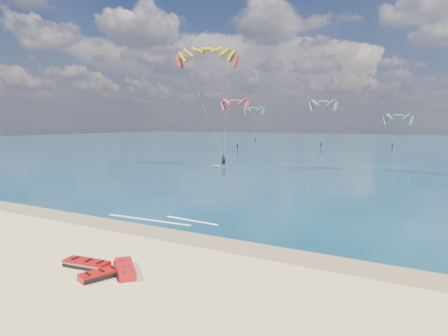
% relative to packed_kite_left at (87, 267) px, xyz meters
% --- Properties ---
extents(ground, '(320.00, 320.00, 0.00)m').
position_rel_packed_kite_left_xyz_m(ground, '(-3.04, 43.21, 0.00)').
color(ground, tan).
rests_on(ground, ground).
extents(wet_sand_strip, '(320.00, 2.40, 0.01)m').
position_rel_packed_kite_left_xyz_m(wet_sand_strip, '(-3.04, 6.21, 0.00)').
color(wet_sand_strip, brown).
rests_on(wet_sand_strip, ground).
extents(sea, '(320.00, 200.00, 0.04)m').
position_rel_packed_kite_left_xyz_m(sea, '(-3.04, 107.21, 0.02)').
color(sea, '#0B2F40').
rests_on(sea, ground).
extents(packed_kite_left, '(2.51, 1.39, 0.40)m').
position_rel_packed_kite_left_xyz_m(packed_kite_left, '(0.00, 0.00, 0.00)').
color(packed_kite_left, '#A90909').
rests_on(packed_kite_left, ground).
extents(packed_kite_mid, '(2.64, 2.49, 0.39)m').
position_rel_packed_kite_left_xyz_m(packed_kite_mid, '(1.97, 0.42, 0.00)').
color(packed_kite_mid, red).
rests_on(packed_kite_mid, ground).
extents(packed_kite_right, '(1.57, 2.13, 0.36)m').
position_rel_packed_kite_left_xyz_m(packed_kite_right, '(1.49, -0.61, 0.00)').
color(packed_kite_right, '#AE0B07').
rests_on(packed_kite_right, ground).
extents(kitesurfer_main, '(8.03, 8.76, 17.57)m').
position_rel_packed_kite_left_xyz_m(kitesurfer_main, '(-14.41, 35.66, 9.19)').
color(kitesurfer_main, yellow).
rests_on(kitesurfer_main, sea).
extents(shoreline_foam, '(8.19, 1.87, 0.01)m').
position_rel_packed_kite_left_xyz_m(shoreline_foam, '(-2.32, 8.71, 0.04)').
color(shoreline_foam, white).
rests_on(shoreline_foam, ground).
extents(distant_kites, '(81.81, 38.47, 11.39)m').
position_rel_packed_kite_left_xyz_m(distant_kites, '(-9.65, 82.04, 5.33)').
color(distant_kites, gray).
rests_on(distant_kites, ground).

